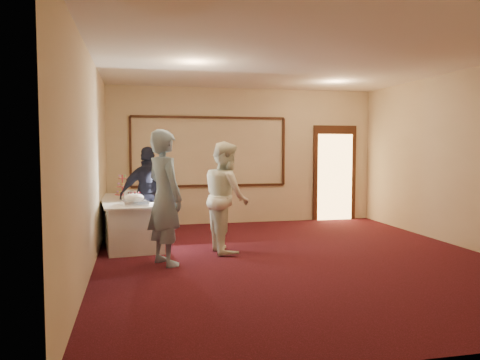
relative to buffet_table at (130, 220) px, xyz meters
name	(u,v)px	position (x,y,z in m)	size (l,w,h in m)	color
floor	(297,258)	(2.51, -1.82, -0.39)	(7.00, 7.00, 0.00)	black
room_walls	(298,125)	(2.51, -1.82, 1.64)	(6.04, 7.04, 3.02)	beige
wall_molding	(210,152)	(1.71, 1.65, 1.21)	(3.45, 0.04, 1.55)	#371A10
doorway	(334,174)	(4.66, 1.63, 0.69)	(1.05, 0.07, 2.20)	#371A10
buffet_table	(130,220)	(0.00, 0.00, 0.00)	(1.23, 2.60, 0.77)	silver
pavlova_tray	(134,200)	(0.08, -0.87, 0.47)	(0.47, 0.57, 0.20)	silver
cupcake_stand	(122,187)	(-0.14, 0.83, 0.54)	(0.29, 0.29, 0.43)	#DD4261
plate_stack_a	(129,195)	(0.00, -0.02, 0.47)	(0.20, 0.20, 0.17)	white
plate_stack_b	(135,194)	(0.09, 0.26, 0.45)	(0.17, 0.17, 0.14)	white
tart	(143,199)	(0.24, -0.24, 0.41)	(0.28, 0.28, 0.06)	white
man	(165,197)	(0.52, -1.78, 0.59)	(0.71, 0.47, 1.95)	#89AED2
woman	(226,197)	(1.54, -1.14, 0.51)	(0.87, 0.68, 1.79)	white
guest	(149,196)	(0.34, -0.35, 0.47)	(1.00, 0.42, 1.71)	black
camera_flash	(160,172)	(0.52, -0.48, 0.88)	(0.07, 0.04, 0.05)	white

